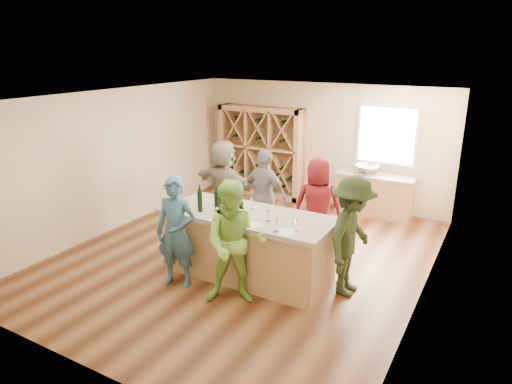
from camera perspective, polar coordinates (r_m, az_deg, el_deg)
The scene contains 36 objects.
floor at distance 8.29m, azimuth -1.29°, elevation -8.19°, with size 6.00×7.00×0.10m, color brown.
ceiling at distance 7.50m, azimuth -1.45°, elevation 12.18°, with size 6.00×7.00×0.10m, color white.
wall_back at distance 10.88m, azimuth 8.30°, elevation 6.02°, with size 6.00×0.10×2.80m, color beige.
wall_front at distance 5.25m, azimuth -21.84°, elevation -8.11°, with size 6.00×0.10×2.80m, color beige.
wall_left at distance 9.65m, azimuth -17.16°, elevation 3.91°, with size 0.10×7.00×2.80m, color beige.
wall_right at distance 6.81m, azimuth 21.29°, elevation -2.16°, with size 0.10×7.00×2.80m, color beige.
window_frame at distance 10.31m, azimuth 16.05°, elevation 6.84°, with size 1.30×0.06×1.30m, color white.
window_pane at distance 10.27m, azimuth 16.00°, elevation 6.81°, with size 1.18×0.01×1.18m, color white.
wine_rack at distance 11.32m, azimuth 0.60°, elevation 5.10°, with size 2.20×0.45×2.20m, color tan.
back_counter_base at distance 10.39m, azimuth 14.54°, elevation -0.47°, with size 1.60×0.58×0.86m, color tan.
back_counter_top at distance 10.26m, azimuth 14.73°, elevation 1.97°, with size 1.70×0.62×0.06m, color #A29685.
sink at distance 10.28m, azimuth 13.71°, elevation 2.79°, with size 0.54×0.54×0.19m, color silver.
faucet at distance 10.43m, azimuth 14.02°, elevation 3.31°, with size 0.02×0.02×0.30m, color silver.
tasting_counter_base at distance 7.36m, azimuth -0.97°, elevation -6.95°, with size 2.60×1.00×1.00m, color tan.
tasting_counter_top at distance 7.15m, azimuth -0.99°, elevation -3.02°, with size 2.72×1.12×0.08m, color #A29685.
wine_bottle_a at distance 7.45m, azimuth -7.02°, elevation -0.77°, with size 0.07×0.07×0.30m, color black.
wine_bottle_b at distance 7.24m, azimuth -7.01°, elevation -1.19°, with size 0.08×0.08×0.33m, color black.
wine_bottle_c at distance 7.24m, azimuth -4.94°, elevation -1.15°, with size 0.08×0.08×0.32m, color black.
wine_bottle_d at distance 7.08m, azimuth -4.50°, elevation -1.68°, with size 0.07×0.07×0.29m, color black.
wine_bottle_e at distance 7.06m, azimuth -3.30°, elevation -1.74°, with size 0.07×0.07×0.29m, color black.
wine_glass_a at distance 6.90m, azimuth -4.88°, elevation -2.74°, with size 0.07×0.07×0.18m, color white.
wine_glass_b at distance 6.70m, azimuth -1.35°, elevation -3.31°, with size 0.07×0.07×0.18m, color white.
wine_glass_c at distance 6.43m, azimuth 2.47°, elevation -4.20°, with size 0.07×0.07×0.19m, color white.
wine_glass_d at distance 6.81m, azimuth 1.51°, elevation -3.01°, with size 0.06×0.06×0.17m, color white.
wine_glass_e at distance 6.48m, azimuth 5.01°, elevation -4.12°, with size 0.07×0.07×0.18m, color white.
tasting_menu_a at distance 6.97m, azimuth -4.77°, elevation -3.30°, with size 0.22×0.30×0.00m, color white.
tasting_menu_b at distance 6.67m, azimuth -0.53°, elevation -4.21°, with size 0.21×0.29×0.00m, color white.
tasting_menu_c at distance 6.46m, azimuth 3.95°, elevation -5.02°, with size 0.23×0.31×0.00m, color white.
person_near_left at distance 7.07m, azimuth -9.95°, elevation -4.98°, with size 0.64×0.47×1.75m, color #335972.
person_near_right at distance 6.49m, azimuth -2.63°, elevation -6.43°, with size 0.90×0.49×1.84m, color #8CC64C.
person_server at distance 6.86m, azimuth 11.86°, elevation -5.48°, with size 1.18×0.55×1.83m, color #263319.
person_far_mid at distance 8.60m, azimuth 1.11°, elevation -0.46°, with size 1.05×0.54×1.78m, color slate.
person_far_right at distance 8.14m, azimuth 7.73°, elevation -1.77°, with size 0.86×0.56×1.76m, color #590F14.
person_far_left at distance 9.17m, azimuth -4.02°, elevation 0.86°, with size 1.71×0.61×1.84m, color gray.
wine_bottle_f at distance 6.82m, azimuth -1.91°, elevation -2.38°, with size 0.07×0.07×0.30m, color black.
wine_glass_f at distance 7.30m, azimuth -0.54°, elevation -1.51°, with size 0.07×0.07×0.18m, color white.
Camera 1 is at (3.83, -6.40, 3.57)m, focal length 32.00 mm.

